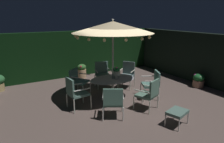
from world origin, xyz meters
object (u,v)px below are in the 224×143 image
Objects in this scene: patio_dining_table at (113,83)px; patio_chair_east at (78,79)px; potted_plant_left_far at (199,80)px; patio_chair_north at (127,73)px; centerpiece_planter at (117,72)px; patio_chair_south at (113,100)px; patio_chair_southwest at (149,93)px; potted_plant_back_center at (82,71)px; patio_umbrella at (113,27)px; patio_chair_southeast at (75,91)px; patio_chair_northeast at (102,72)px; patio_chair_west at (153,82)px; ottoman_footrest at (177,113)px.

patio_dining_table is 1.75× the size of patio_chair_east.
patio_dining_table is 3.81m from potted_plant_left_far.
patio_chair_north reaches higher than patio_chair_east.
centerpiece_planter is (0.11, -0.07, 0.41)m from patio_dining_table.
patio_chair_north reaches higher than patio_chair_south.
patio_chair_southwest reaches higher than potted_plant_back_center.
patio_umbrella is 2.41m from patio_chair_southeast.
patio_chair_northeast reaches higher than patio_chair_west.
patio_dining_table is 1.43m from patio_chair_east.
patio_umbrella is 3.72m from potted_plant_back_center.
patio_chair_northeast is at bearing 115.41° from patio_chair_west.
patio_chair_northeast is 0.99× the size of patio_chair_southeast.
patio_chair_south is at bearing -125.24° from centerpiece_planter.
centerpiece_planter reaches higher than patio_chair_north.
patio_chair_southeast is (-2.62, -0.94, -0.01)m from patio_chair_north.
patio_chair_east is 1.37m from patio_chair_southeast.
patio_chair_west is at bearing 17.06° from patio_chair_south.
patio_umbrella is 2.77× the size of patio_chair_southwest.
patio_chair_southeast is at bearing 130.80° from ottoman_footrest.
patio_dining_table is 0.43m from centerpiece_planter.
patio_chair_southwest is at bearing -106.59° from patio_chair_north.
patio_chair_northeast is 1.03× the size of patio_chair_southwest.
patio_chair_east is 0.94× the size of patio_chair_southwest.
patio_umbrella is 4.41m from potted_plant_left_far.
patio_chair_northeast is 1.07× the size of patio_chair_south.
patio_umbrella reaches higher than patio_chair_west.
patio_umbrella is 4.83× the size of potted_plant_left_far.
patio_chair_south is 0.97× the size of patio_chair_west.
centerpiece_planter is 1.40m from patio_chair_southwest.
patio_dining_table is 1.44m from patio_chair_northeast.
patio_umbrella is 2.40m from patio_chair_north.
patio_chair_southwest is (-0.64, -2.16, -0.03)m from patio_chair_north.
patio_umbrella is 2.41m from patio_chair_west.
patio_umbrella is 4.19× the size of potted_plant_back_center.
patio_chair_southeast is (-1.76, -1.53, -0.00)m from patio_chair_northeast.
patio_chair_southwest is at bearing -31.63° from patio_chair_southeast.
patio_chair_north is 1.11× the size of patio_chair_east.
patio_chair_southwest reaches higher than patio_chair_east.
patio_chair_northeast is (-0.86, 0.58, -0.01)m from patio_chair_north.
patio_chair_west is at bearing 43.33° from patio_chair_southwest.
centerpiece_planter is 2.52m from ottoman_footrest.
patio_chair_northeast is (0.32, 1.40, -1.93)m from patio_umbrella.
ottoman_footrest is (0.47, -2.39, -0.63)m from centerpiece_planter.
centerpiece_planter is at bearing 54.76° from patio_chair_south.
patio_chair_south is at bearing 175.87° from patio_chair_southwest.
potted_plant_left_far is at bearing -30.97° from patio_chair_north.
patio_chair_southwest reaches higher than patio_chair_south.
patio_umbrella is at bearing 103.25° from ottoman_footrest.
potted_plant_back_center is at bearing 109.06° from patio_chair_west.
patio_umbrella is 2.70× the size of patio_chair_northeast.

